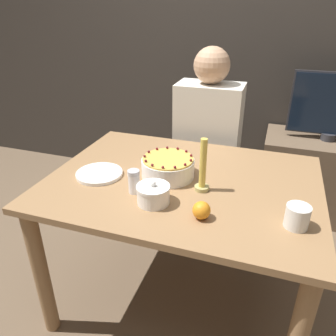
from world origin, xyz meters
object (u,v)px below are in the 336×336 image
(sugar_bowl, at_px, (153,194))
(sugar_shaker, at_px, (134,181))
(tv_monitor, at_px, (335,106))
(candle, at_px, (203,170))
(cake, at_px, (168,167))
(person_man_blue_shirt, at_px, (206,159))

(sugar_bowl, distance_m, sugar_shaker, 0.12)
(sugar_bowl, bearing_deg, tv_monitor, 59.56)
(candle, relative_size, tv_monitor, 0.41)
(sugar_shaker, height_order, candle, candle)
(cake, xyz_separation_m, sugar_bowl, (0.02, -0.23, -0.01))
(sugar_shaker, bearing_deg, cake, 63.89)
(cake, distance_m, sugar_shaker, 0.20)
(sugar_shaker, xyz_separation_m, tv_monitor, (0.90, 1.30, 0.05))
(sugar_bowl, distance_m, candle, 0.24)
(person_man_blue_shirt, xyz_separation_m, tv_monitor, (0.76, 0.47, 0.30))
(cake, bearing_deg, person_man_blue_shirt, 85.85)
(sugar_bowl, relative_size, candle, 0.57)
(tv_monitor, bearing_deg, sugar_shaker, -124.69)
(person_man_blue_shirt, distance_m, tv_monitor, 0.94)
(sugar_shaker, relative_size, tv_monitor, 0.18)
(sugar_shaker, relative_size, person_man_blue_shirt, 0.08)
(tv_monitor, bearing_deg, cake, -125.95)
(cake, height_order, person_man_blue_shirt, person_man_blue_shirt)
(candle, relative_size, person_man_blue_shirt, 0.19)
(sugar_bowl, bearing_deg, cake, 94.07)
(candle, distance_m, person_man_blue_shirt, 0.79)
(sugar_bowl, height_order, person_man_blue_shirt, person_man_blue_shirt)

